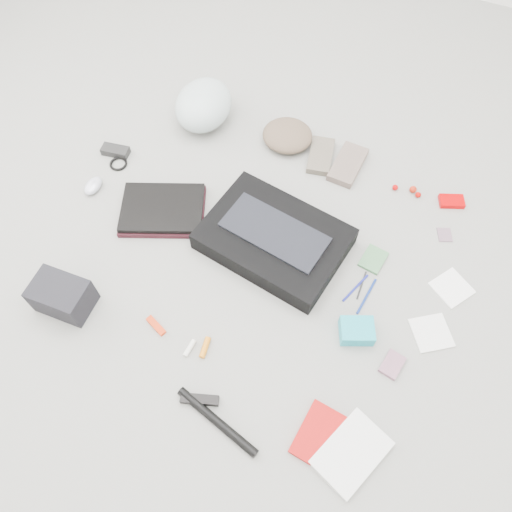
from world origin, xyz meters
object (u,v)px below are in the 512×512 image
at_px(laptop, 162,208).
at_px(camera_bag, 62,296).
at_px(accordion_wallet, 357,331).
at_px(book_red, 319,435).
at_px(bike_helmet, 204,105).
at_px(messenger_bag, 274,239).

bearing_deg(laptop, camera_bag, -126.48).
xyz_separation_m(camera_bag, accordion_wallet, (0.98, 0.31, -0.03)).
xyz_separation_m(laptop, accordion_wallet, (0.86, -0.18, -0.00)).
relative_size(book_red, accordion_wallet, 1.61).
bearing_deg(book_red, accordion_wallet, 96.29).
distance_m(laptop, bike_helmet, 0.53).
distance_m(bike_helmet, camera_bag, 1.01).
bearing_deg(laptop, messenger_bag, -18.11).
bearing_deg(camera_bag, accordion_wallet, 14.53).
bearing_deg(messenger_bag, laptop, -166.08).
height_order(laptop, accordion_wallet, accordion_wallet).
relative_size(laptop, accordion_wallet, 2.80).
bearing_deg(camera_bag, book_red, -6.51).
bearing_deg(book_red, laptop, 153.64).
xyz_separation_m(messenger_bag, accordion_wallet, (0.40, -0.22, -0.01)).
bearing_deg(accordion_wallet, bike_helmet, 119.52).
distance_m(laptop, book_red, 1.02).
relative_size(laptop, bike_helmet, 1.07).
relative_size(laptop, book_red, 1.75).
bearing_deg(book_red, bike_helmet, 137.39).
xyz_separation_m(messenger_bag, bike_helmet, (-0.54, 0.48, 0.05)).
relative_size(camera_bag, book_red, 1.04).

